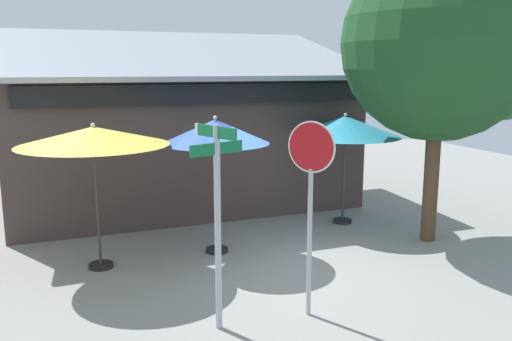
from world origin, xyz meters
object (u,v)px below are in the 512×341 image
at_px(stop_sign, 311,184).
at_px(patio_umbrella_royal_blue_center, 215,133).
at_px(street_sign_post, 217,207).
at_px(shade_tree, 450,47).
at_px(patio_umbrella_teal_right, 345,127).
at_px(patio_umbrella_mustard_left, 94,137).

height_order(stop_sign, patio_umbrella_royal_blue_center, stop_sign).
height_order(street_sign_post, stop_sign, stop_sign).
relative_size(street_sign_post, shade_tree, 0.48).
xyz_separation_m(street_sign_post, stop_sign, (1.36, -0.09, 0.23)).
bearing_deg(shade_tree, patio_umbrella_teal_right, 122.56).
height_order(stop_sign, patio_umbrella_teal_right, stop_sign).
bearing_deg(patio_umbrella_mustard_left, stop_sign, -49.28).
distance_m(stop_sign, patio_umbrella_royal_blue_center, 3.19).
bearing_deg(patio_umbrella_royal_blue_center, stop_sign, -82.22).
distance_m(patio_umbrella_mustard_left, patio_umbrella_teal_right, 5.69).
height_order(patio_umbrella_royal_blue_center, patio_umbrella_teal_right, patio_umbrella_royal_blue_center).
bearing_deg(patio_umbrella_mustard_left, shade_tree, -8.13).
bearing_deg(shade_tree, patio_umbrella_royal_blue_center, 167.62).
xyz_separation_m(patio_umbrella_mustard_left, shade_tree, (6.82, -0.97, 1.60)).
bearing_deg(stop_sign, shade_tree, 27.12).
xyz_separation_m(street_sign_post, patio_umbrella_royal_blue_center, (0.93, 3.04, 0.62)).
distance_m(street_sign_post, patio_umbrella_teal_right, 5.84).
height_order(patio_umbrella_mustard_left, shade_tree, shade_tree).
bearing_deg(street_sign_post, stop_sign, -3.94).
relative_size(stop_sign, patio_umbrella_teal_right, 1.11).
relative_size(street_sign_post, patio_umbrella_mustard_left, 1.08).
xyz_separation_m(patio_umbrella_mustard_left, patio_umbrella_teal_right, (5.62, 0.91, -0.14)).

